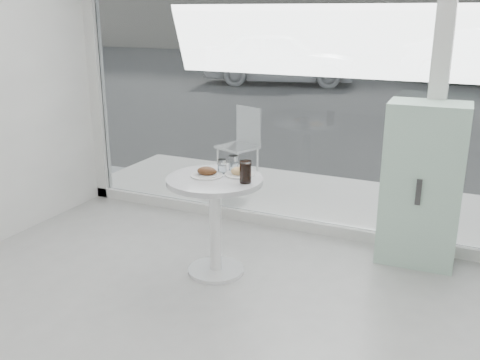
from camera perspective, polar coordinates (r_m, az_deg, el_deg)
The scene contains 12 objects.
storefront at distance 4.60m, azimuth 10.29°, elevation 14.38°, with size 5.00×0.14×3.00m.
main_table at distance 4.02m, azimuth -2.68°, elevation -2.74°, with size 0.72×0.72×0.77m.
patio_deck at distance 5.72m, azimuth 10.75°, elevation -2.37°, with size 5.60×1.60×0.05m, color white.
street at distance 17.59m, azimuth 20.98°, elevation 10.08°, with size 40.00×24.00×0.00m, color #3D3D3D.
mint_cabinet at distance 4.43m, azimuth 18.84°, elevation -0.45°, with size 0.61×0.43×1.29m.
patio_chair at distance 6.07m, azimuth 0.22°, elevation 4.22°, with size 0.48×0.48×0.87m.
car_white at distance 15.17m, azimuth 4.34°, elevation 12.87°, with size 1.69×4.20×1.43m, color white.
plate_fritter at distance 3.98m, azimuth -3.52°, elevation 0.78°, with size 0.24×0.24×0.07m.
plate_donut at distance 4.00m, azimuth -0.04°, elevation 0.79°, with size 0.22×0.22×0.05m.
water_tumbler_a at distance 4.05m, azimuth -1.93°, elevation 1.39°, with size 0.07×0.07×0.11m.
water_tumbler_b at distance 4.12m, azimuth -0.70°, elevation 1.73°, with size 0.07×0.07×0.12m.
cola_glass at distance 3.81m, azimuth 0.58°, elevation 0.84°, with size 0.09×0.09×0.16m.
Camera 1 is at (1.26, -1.44, 1.95)m, focal length 40.00 mm.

